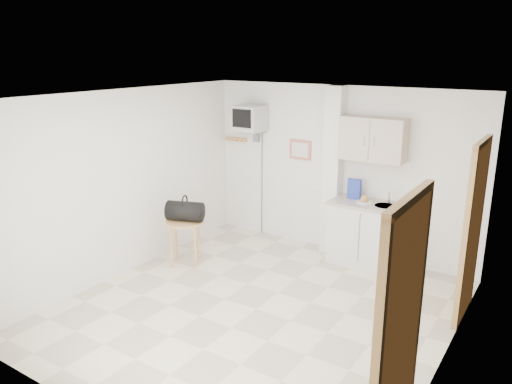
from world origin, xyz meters
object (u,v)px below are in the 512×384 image
Objects in this scene: round_table at (185,227)px; duffel_bag at (185,211)px; water_bottle at (378,329)px; crt_television at (250,119)px.

round_table is 0.24m from duffel_bag.
duffel_bag is 1.49× the size of water_bottle.
round_table is at bearing -95.50° from crt_television.
round_table reaches higher than water_bottle.
water_bottle is at bearing -8.87° from round_table.
round_table is at bearing 171.13° from water_bottle.
duffel_bag is at bearing 170.94° from water_bottle.
duffel_bag reaches higher than round_table.
water_bottle is (3.05, -0.48, -0.38)m from round_table.
water_bottle is at bearing -29.07° from duffel_bag.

